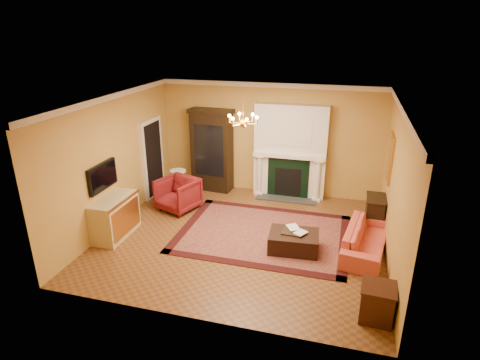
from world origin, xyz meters
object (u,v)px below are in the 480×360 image
at_px(coral_sofa, 366,235).
at_px(end_table, 377,303).
at_px(china_cabinet, 212,152).
at_px(commode, 115,217).
at_px(console_table, 374,214).
at_px(pedestal_table, 178,182).
at_px(leather_ottoman, 294,241).
at_px(wingback_armchair, 178,193).

height_order(coral_sofa, end_table, coral_sofa).
relative_size(china_cabinet, commode, 1.83).
xyz_separation_m(end_table, console_table, (0.06, 3.14, 0.09)).
bearing_deg(china_cabinet, pedestal_table, -124.53).
height_order(pedestal_table, end_table, pedestal_table).
distance_m(commode, console_table, 5.81).
relative_size(commode, end_table, 2.08).
relative_size(commode, leather_ottoman, 1.19).
bearing_deg(leather_ottoman, wingback_armchair, 154.59).
xyz_separation_m(wingback_armchair, leather_ottoman, (3.10, -1.20, -0.25)).
bearing_deg(coral_sofa, end_table, -167.79).
bearing_deg(coral_sofa, pedestal_table, 80.40).
height_order(end_table, console_table, console_table).
relative_size(china_cabinet, coral_sofa, 1.13).
bearing_deg(wingback_armchair, commode, -96.71).
relative_size(end_table, leather_ottoman, 0.57).
xyz_separation_m(china_cabinet, coral_sofa, (4.14, -2.40, -0.71)).
relative_size(commode, coral_sofa, 0.62).
bearing_deg(pedestal_table, leather_ottoman, -29.47).
relative_size(china_cabinet, leather_ottoman, 2.18).
relative_size(china_cabinet, end_table, 3.80).
bearing_deg(coral_sofa, leather_ottoman, 111.85).
height_order(china_cabinet, pedestal_table, china_cabinet).
bearing_deg(end_table, wingback_armchair, 147.91).
bearing_deg(end_table, commode, 166.42).
bearing_deg(wingback_armchair, china_cabinet, 95.25).
bearing_deg(china_cabinet, commode, -105.04).
height_order(commode, console_table, commode).
relative_size(commode, console_table, 1.58).
height_order(china_cabinet, wingback_armchair, china_cabinet).
xyz_separation_m(pedestal_table, coral_sofa, (4.83, -1.58, -0.07)).
bearing_deg(commode, leather_ottoman, 5.73).
bearing_deg(console_table, wingback_armchair, -176.38).
distance_m(china_cabinet, end_table, 6.23).
distance_m(wingback_armchair, console_table, 4.73).
bearing_deg(console_table, end_table, -90.14).
height_order(pedestal_table, leather_ottoman, pedestal_table).
xyz_separation_m(coral_sofa, leather_ottoman, (-1.43, -0.34, -0.17)).
relative_size(china_cabinet, console_table, 2.90).
height_order(china_cabinet, console_table, china_cabinet).
bearing_deg(commode, pedestal_table, 77.84).
relative_size(pedestal_table, end_table, 1.34).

